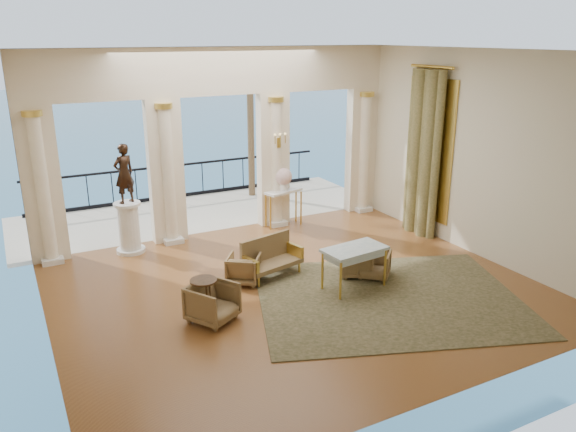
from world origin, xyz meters
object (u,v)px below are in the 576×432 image
armchair_c (356,261)px  side_table (204,285)px  armchair_a (212,301)px  armchair_d (244,267)px  armchair_b (374,263)px  settee (270,257)px  game_table (355,252)px  console_table (283,196)px  pedestal (129,228)px  statue (124,174)px

armchair_c → side_table: side_table is taller
armchair_a → armchair_d: armchair_a is taller
armchair_b → settee: bearing=-165.5°
game_table → console_table: bearing=76.5°
pedestal → console_table: size_ratio=1.11×
armchair_a → pedestal: size_ratio=0.64×
settee → pedestal: 3.51m
game_table → console_table: (0.51, 4.02, 0.03)m
armchair_b → pedestal: 5.57m
side_table → settee: bearing=32.3°
pedestal → side_table: (0.43, -3.84, 0.08)m
settee → statue: bearing=116.1°
settee → armchair_c: bearing=-40.8°
armchair_b → statue: size_ratio=0.48×
game_table → console_table: 4.06m
console_table → side_table: (-3.54, -3.89, -0.13)m
statue → console_table: size_ratio=1.25×
console_table → statue: bearing=165.3°
armchair_c → side_table: (-3.40, -0.36, 0.33)m
armchair_d → side_table: side_table is taller
statue → side_table: bearing=74.7°
game_table → side_table: game_table is taller
armchair_a → game_table: bearing=-31.8°
pedestal → console_table: bearing=0.7°
armchair_c → console_table: bearing=-155.6°
statue → console_table: (3.97, 0.05, -1.06)m
game_table → side_table: (-3.03, 0.13, -0.10)m
game_table → statue: size_ratio=0.97×
console_table → armchair_c: bearing=-107.7°
armchair_b → game_table: game_table is taller
armchair_a → armchair_d: (1.11, 1.21, -0.05)m
armchair_c → pedestal: pedestal is taller
armchair_d → game_table: (1.81, -1.24, 0.43)m
armchair_b → side_table: size_ratio=0.83×
settee → pedestal: pedestal is taller
console_table → game_table: bearing=-112.7°
game_table → side_table: 3.03m
pedestal → side_table: 3.87m
game_table → statue: 5.38m
side_table → armchair_d: bearing=42.4°
armchair_c → settee: size_ratio=0.48×
pedestal → armchair_b: bearing=-42.4°
armchair_c → console_table: size_ratio=0.61×
armchair_c → statue: statue is taller
armchair_c → armchair_d: bearing=-82.4°
armchair_c → pedestal: size_ratio=0.55×
armchair_a → console_table: bearing=18.1°
armchair_b → armchair_d: size_ratio=0.99×
armchair_a → settee: settee is taller
armchair_d → console_table: (2.32, 2.78, 0.46)m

